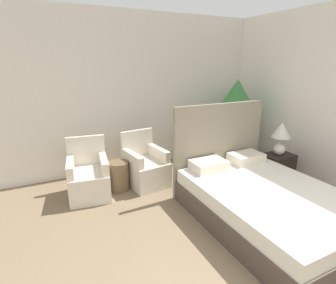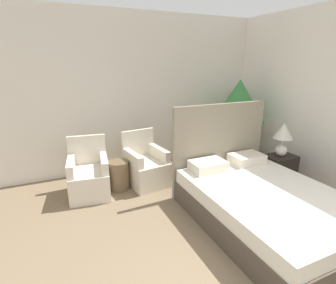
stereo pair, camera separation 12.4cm
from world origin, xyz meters
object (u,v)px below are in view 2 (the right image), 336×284
(armchair_near_window_right, at_px, (146,168))
(table_lamp, at_px, (283,135))
(potted_palm, at_px, (239,106))
(side_table, at_px, (119,175))
(bed, at_px, (262,202))
(armchair_near_window_left, at_px, (89,178))
(nightstand, at_px, (279,169))

(armchair_near_window_right, relative_size, table_lamp, 1.59)
(potted_palm, bearing_deg, side_table, -176.10)
(bed, distance_m, table_lamp, 1.45)
(bed, bearing_deg, table_lamp, 35.14)
(bed, bearing_deg, armchair_near_window_left, 138.90)
(bed, distance_m, armchair_near_window_left, 2.57)
(bed, bearing_deg, armchair_near_window_right, 120.42)
(nightstand, xyz_separation_m, side_table, (-2.57, 0.92, -0.01))
(armchair_near_window_left, distance_m, potted_palm, 3.11)
(armchair_near_window_left, height_order, armchair_near_window_right, same)
(bed, xyz_separation_m, potted_palm, (1.03, 1.86, 0.90))
(armchair_near_window_left, bearing_deg, armchair_near_window_right, 7.73)
(table_lamp, bearing_deg, armchair_near_window_right, 156.08)
(armchair_near_window_left, bearing_deg, nightstand, -9.18)
(armchair_near_window_right, bearing_deg, nightstand, -31.05)
(armchair_near_window_left, distance_m, armchair_near_window_right, 0.95)
(armchair_near_window_left, distance_m, side_table, 0.47)
(side_table, bearing_deg, bed, -49.04)
(bed, bearing_deg, side_table, 130.96)
(armchair_near_window_left, distance_m, table_lamp, 3.22)
(potted_palm, height_order, side_table, potted_palm)
(armchair_near_window_left, height_order, table_lamp, table_lamp)
(bed, bearing_deg, nightstand, 34.89)
(bed, height_order, side_table, bed)
(bed, relative_size, side_table, 4.64)
(bed, distance_m, nightstand, 1.34)
(table_lamp, relative_size, side_table, 1.18)
(side_table, bearing_deg, potted_palm, 3.90)
(potted_palm, bearing_deg, armchair_near_window_right, -175.25)
(bed, relative_size, armchair_near_window_right, 2.48)
(table_lamp, height_order, side_table, table_lamp)
(armchair_near_window_right, xyz_separation_m, potted_palm, (2.02, 0.17, 0.91))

